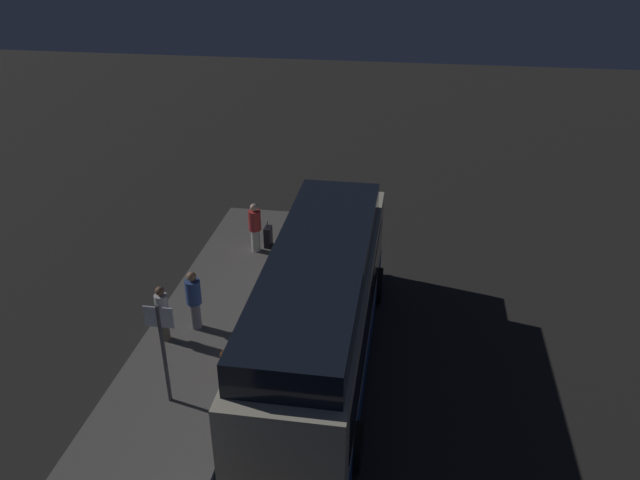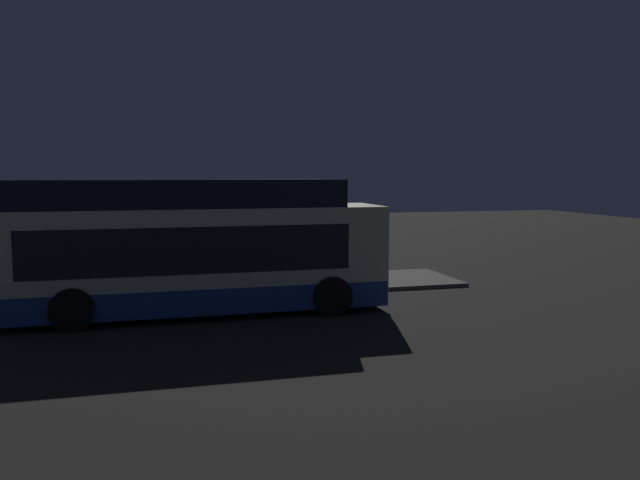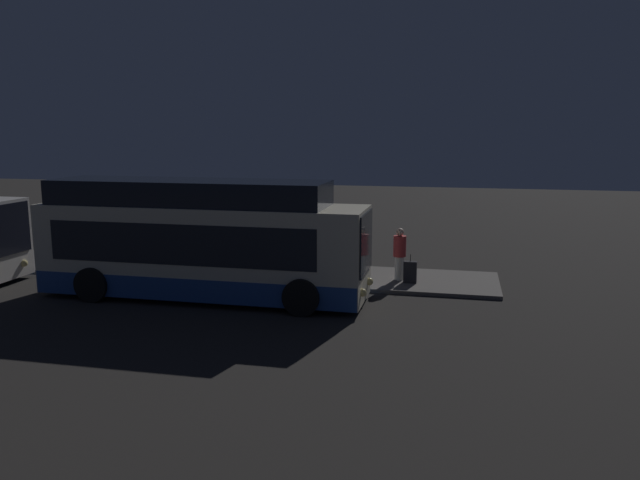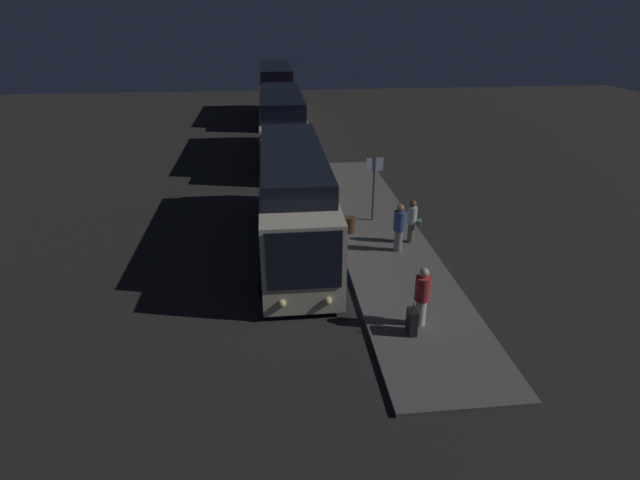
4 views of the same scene
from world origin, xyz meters
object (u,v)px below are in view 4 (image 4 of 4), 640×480
Objects in this scene: bus_third at (276,95)px; sign_post at (374,181)px; bus_lead at (294,204)px; passenger_boarding at (422,295)px; passenger_waiting at (412,220)px; trash_bin at (350,225)px; bus_second at (282,131)px; passenger_with_bags at (399,226)px; suitcase at (412,322)px.

bus_third reaches higher than sign_post.
passenger_boarding is (5.93, 3.24, -0.60)m from bus_lead.
passenger_waiting is at bearing 23.72° from sign_post.
trash_bin is (1.17, -1.17, -1.43)m from sign_post.
bus_lead is 12.28m from bus_second.
bus_lead is 3.76× the size of sign_post.
passenger_with_bags is at bearing -22.02° from passenger_waiting.
passenger_boarding is at bearing 138.57° from suitcase.
passenger_with_bags is (1.14, 3.79, -0.58)m from bus_lead.
bus_lead is 4.55m from passenger_waiting.
bus_second is at bearing -0.00° from bus_third.
sign_post is (23.06, 3.44, -0.00)m from bus_third.
passenger_with_bags is 0.66× the size of sign_post.
passenger_boarding is at bearing 8.32° from trash_bin.
passenger_waiting reaches higher than trash_bin.
bus_lead is at bearing 0.00° from bus_second.
bus_third is 26.37m from passenger_with_bags.
sign_post is at bearing 18.33° from bus_second.
bus_lead is 10.62× the size of suitcase.
bus_third reaches higher than passenger_boarding.
bus_third is 17.06× the size of trash_bin.
bus_lead reaches higher than suitcase.
bus_third is 6.04× the size of passenger_with_bags.
passenger_waiting is 0.93× the size of passenger_with_bags.
bus_lead is at bearing -72.33° from passenger_waiting.
bus_third is (-24.94, -0.00, 0.19)m from bus_lead.
bus_third is (-12.67, 0.00, 0.15)m from bus_second.
passenger_waiting is (0.47, 4.48, -0.64)m from bus_lead.
bus_lead is 3.93m from sign_post.
passenger_waiting is at bearing 61.84° from trash_bin.
bus_lead reaches higher than passenger_boarding.
passenger_boarding is 0.65× the size of sign_post.
suitcase is (0.40, -0.36, -0.60)m from passenger_boarding.
passenger_with_bags reaches higher than suitcase.
sign_post is at bearing 8.49° from bus_third.
bus_third is at bearing -174.73° from suitcase.
bus_lead is at bearing 107.50° from passenger_boarding.
bus_third is at bearing 84.82° from passenger_boarding.
bus_third reaches higher than passenger_with_bags.
passenger_with_bags is at bearing 39.54° from trash_bin.
bus_lead reaches higher than trash_bin.
passenger_boarding is (30.87, 3.24, -0.79)m from bus_third.
bus_second is 0.95× the size of bus_third.
suitcase is at bearing -3.90° from sign_post.
bus_second is at bearing 88.92° from passenger_boarding.
passenger_with_bags is 1.87× the size of suitcase.
sign_post is 2.19m from trash_bin.
passenger_waiting reaches higher than suitcase.
trash_bin is at bearing -94.49° from passenger_waiting.
suitcase is at bearing 8.81° from bus_second.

